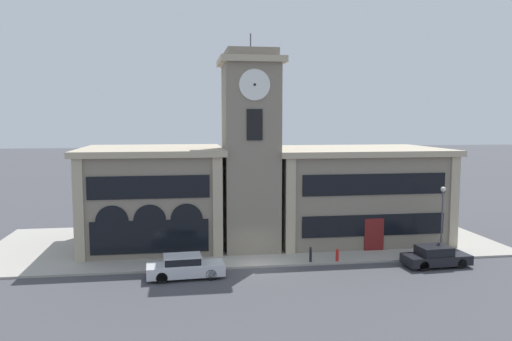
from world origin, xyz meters
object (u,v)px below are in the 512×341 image
street_lamp (442,210)px  fire_hydrant (337,255)px  bollard (311,255)px  parked_car_near (185,266)px  parked_car_mid (435,256)px

street_lamp → fire_hydrant: 8.36m
street_lamp → fire_hydrant: bearing=-178.5°
street_lamp → bollard: bearing=-179.2°
street_lamp → fire_hydrant: street_lamp is taller
street_lamp → fire_hydrant: size_ratio=5.77×
bollard → fire_hydrant: bearing=-2.4°
bollard → parked_car_near: bearing=-168.4°
parked_car_near → bollard: (8.61, 1.78, -0.10)m
fire_hydrant → bollard: bearing=177.6°
parked_car_near → fire_hydrant: parked_car_near is taller
parked_car_mid → bollard: 8.43m
parked_car_mid → bollard: (-8.24, 1.78, -0.07)m
parked_car_near → bollard: bearing=8.3°
parked_car_mid → fire_hydrant: bearing=161.8°
street_lamp → bollard: (-9.70, -0.13, -2.85)m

